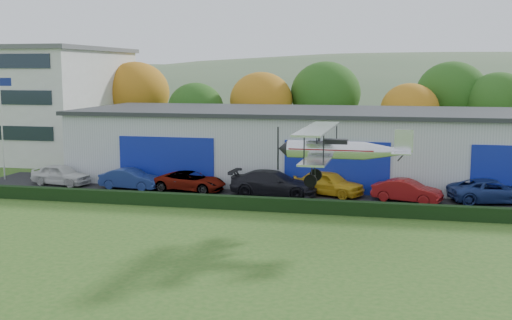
% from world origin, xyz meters
% --- Properties ---
extents(ground, '(300.00, 300.00, 0.00)m').
position_xyz_m(ground, '(0.00, 0.00, 0.00)').
color(ground, '#2A561B').
rests_on(ground, ground).
extents(apron, '(48.00, 9.00, 0.05)m').
position_xyz_m(apron, '(3.00, 21.00, 0.03)').
color(apron, black).
rests_on(apron, ground).
extents(hedge, '(46.00, 0.60, 0.80)m').
position_xyz_m(hedge, '(3.00, 16.20, 0.40)').
color(hedge, black).
rests_on(hedge, ground).
extents(hangar, '(40.60, 12.60, 5.30)m').
position_xyz_m(hangar, '(5.00, 27.98, 2.66)').
color(hangar, '#B2B7BC').
rests_on(hangar, ground).
extents(office_block, '(20.60, 15.60, 10.40)m').
position_xyz_m(office_block, '(-28.00, 35.00, 5.21)').
color(office_block, silver).
rests_on(office_block, ground).
extents(flagpole, '(1.05, 0.10, 8.00)m').
position_xyz_m(flagpole, '(-19.88, 22.00, 4.78)').
color(flagpole, silver).
rests_on(flagpole, ground).
extents(tree_belt, '(75.70, 13.22, 10.12)m').
position_xyz_m(tree_belt, '(0.85, 40.62, 5.61)').
color(tree_belt, '#3D2614').
rests_on(tree_belt, ground).
extents(distant_hills, '(430.00, 196.00, 56.00)m').
position_xyz_m(distant_hills, '(-4.38, 140.00, -13.05)').
color(distant_hills, '#4C6642').
rests_on(distant_hills, ground).
extents(car_0, '(4.70, 2.57, 1.51)m').
position_xyz_m(car_0, '(-14.69, 20.95, 0.81)').
color(car_0, silver).
rests_on(car_0, apron).
extents(car_1, '(4.43, 1.90, 1.42)m').
position_xyz_m(car_1, '(-9.15, 20.58, 0.76)').
color(car_1, navy).
rests_on(car_1, apron).
extents(car_2, '(5.09, 2.79, 1.35)m').
position_xyz_m(car_2, '(-4.83, 20.80, 0.73)').
color(car_2, gray).
rests_on(car_2, apron).
extents(car_3, '(5.87, 2.68, 1.67)m').
position_xyz_m(car_3, '(1.03, 20.42, 0.88)').
color(car_3, black).
rests_on(car_3, apron).
extents(car_4, '(5.16, 3.69, 1.63)m').
position_xyz_m(car_4, '(4.53, 21.42, 0.87)').
color(car_4, gold).
rests_on(car_4, apron).
extents(car_5, '(4.52, 2.66, 1.41)m').
position_xyz_m(car_5, '(9.59, 20.38, 0.75)').
color(car_5, maroon).
rests_on(car_5, apron).
extents(car_6, '(5.77, 3.71, 1.48)m').
position_xyz_m(car_6, '(14.77, 21.26, 0.79)').
color(car_6, navy).
rests_on(car_6, apron).
extents(biplane, '(6.77, 7.71, 2.90)m').
position_xyz_m(biplane, '(5.92, 11.97, 4.37)').
color(biplane, silver).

